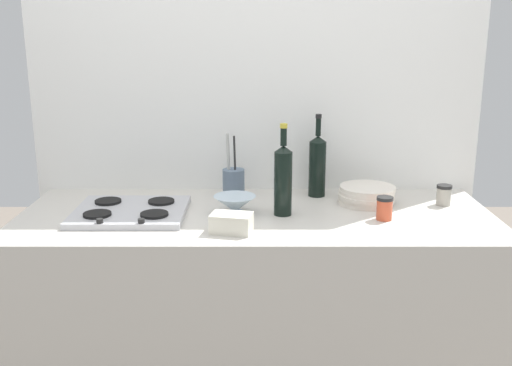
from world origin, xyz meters
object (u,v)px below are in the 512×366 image
Objects in this scene: wine_bottle_leftmost at (283,179)px; stovetop_hob at (131,211)px; mixing_bowl at (235,204)px; utensil_crock at (233,182)px; condiment_jar_front at (444,195)px; butter_dish at (231,223)px; condiment_jar_rear at (384,208)px; plate_stack at (367,195)px; wine_bottle_mid_left at (317,165)px.

stovetop_hob is at bearing -179.51° from wine_bottle_leftmost.
utensil_crock reaches higher than mixing_bowl.
condiment_jar_front is (0.64, 0.12, -0.10)m from wine_bottle_leftmost.
butter_dish reaches higher than stovetop_hob.
butter_dish is (-0.00, -0.21, -0.01)m from mixing_bowl.
condiment_jar_rear reaches higher than condiment_jar_front.
butter_dish is 1.69× the size of condiment_jar_front.
utensil_crock reaches higher than stovetop_hob.
condiment_jar_rear is (-0.27, -0.18, 0.00)m from condiment_jar_front.
wine_bottle_leftmost reaches higher than butter_dish.
butter_dish is at bearing -88.83° from utensil_crock.
mixing_bowl is at bearing 1.83° from stovetop_hob.
condiment_jar_rear is at bearing -146.27° from condiment_jar_front.
wine_bottle_leftmost is 2.16× the size of mixing_bowl.
stovetop_hob is at bearing -178.17° from mixing_bowl.
plate_stack and mixing_bowl have the same top height.
stovetop_hob is 0.59m from wine_bottle_leftmost.
plate_stack is 1.44× the size of mixing_bowl.
wine_bottle_leftmost reaches higher than utensil_crock.
wine_bottle_leftmost is at bearing 0.49° from stovetop_hob.
mixing_bowl is at bearing 88.77° from butter_dish.
utensil_crock is (-0.54, 0.09, 0.03)m from plate_stack.
utensil_crock is (-0.35, -0.02, -0.07)m from wine_bottle_mid_left.
wine_bottle_leftmost is 0.21m from mixing_bowl.
butter_dish is 0.51× the size of utensil_crock.
plate_stack is at bearing 23.18° from wine_bottle_leftmost.
condiment_jar_front is at bearing 7.92° from mixing_bowl.
mixing_bowl is (-0.33, -0.25, -0.09)m from wine_bottle_mid_left.
wine_bottle_mid_left reaches higher than mixing_bowl.
wine_bottle_mid_left is 3.95× the size of condiment_jar_rear.
wine_bottle_mid_left reaches higher than stovetop_hob.
mixing_bowl reaches higher than butter_dish.
mixing_bowl reaches higher than stovetop_hob.
wine_bottle_leftmost is 0.30m from wine_bottle_mid_left.
stovetop_hob is at bearing -160.15° from wine_bottle_mid_left.
mixing_bowl is 0.23m from utensil_crock.
condiment_jar_front is (0.83, 0.11, 0.00)m from mixing_bowl.
utensil_crock is at bearing 93.33° from mixing_bowl.
utensil_crock is at bearing 129.26° from wine_bottle_leftmost.
condiment_jar_rear is at bearing -9.21° from wine_bottle_leftmost.
butter_dish is (-0.34, -0.46, -0.10)m from wine_bottle_mid_left.
plate_stack is 0.54m from mixing_bowl.
condiment_jar_rear is at bearing -27.81° from utensil_crock.
wine_bottle_mid_left is at bearing 36.78° from mixing_bowl.
plate_stack is 1.66× the size of butter_dish.
wine_bottle_leftmost reaches higher than condiment_jar_front.
stovetop_hob is 1.23m from condiment_jar_front.
wine_bottle_mid_left reaches higher than condiment_jar_front.
condiment_jar_rear is at bearing -3.34° from stovetop_hob.
plate_stack is at bearing 33.23° from butter_dish.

